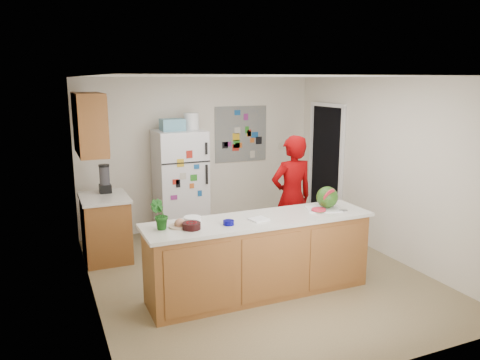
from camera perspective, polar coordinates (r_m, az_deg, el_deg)
name	(u,v)px	position (r m, az deg, el deg)	size (l,w,h in m)	color
floor	(256,275)	(6.17, 2.02, -11.50)	(4.00, 4.50, 0.02)	brown
wall_back	(199,154)	(7.85, -4.98, 3.19)	(4.00, 0.02, 2.50)	beige
wall_left	(88,196)	(5.27, -18.07, -1.82)	(0.02, 4.50, 2.50)	beige
wall_right	(387,168)	(6.88, 17.43, 1.40)	(0.02, 4.50, 2.50)	beige
ceiling	(258,76)	(5.66, 2.21, 12.58)	(4.00, 4.50, 0.02)	white
doorway	(326,167)	(8.04, 10.49, 1.58)	(0.03, 0.85, 2.04)	black
peninsula_base	(260,258)	(5.51, 2.40, -9.46)	(2.60, 0.62, 0.88)	brown
peninsula_top	(260,220)	(5.35, 2.44, -4.88)	(2.68, 0.70, 0.04)	silver
side_counter_base	(106,229)	(6.81, -16.04, -5.74)	(0.60, 0.80, 0.86)	brown
side_counter_top	(104,198)	(6.69, -16.27, -2.06)	(0.64, 0.84, 0.04)	silver
upper_cabinets	(89,124)	(6.46, -17.90, 6.54)	(0.35, 1.00, 0.80)	brown
refrigerator	(180,184)	(7.44, -7.29, -0.50)	(0.75, 0.70, 1.70)	silver
fridge_top_bin	(172,125)	(7.27, -8.25, 6.68)	(0.35, 0.28, 0.18)	#5999B2
photo_collage	(241,134)	(8.06, 0.12, 5.62)	(0.95, 0.01, 0.95)	slate
person	(292,198)	(6.50, 6.34, -2.16)	(0.63, 0.42, 1.73)	#6D0102
blender_appliance	(105,180)	(6.84, -16.17, 0.05)	(0.14, 0.14, 0.38)	black
cutting_board	(323,209)	(5.78, 10.14, -3.51)	(0.40, 0.30, 0.01)	white
watermelon	(327,197)	(5.79, 10.58, -2.08)	(0.26, 0.26, 0.26)	#275010
watermelon_slice	(319,210)	(5.68, 9.57, -3.58)	(0.17, 0.17, 0.02)	red
cherry_bowl	(192,226)	(4.98, -5.93, -5.58)	(0.20, 0.20, 0.07)	black
white_bowl	(192,220)	(5.22, -5.81, -4.81)	(0.20, 0.20, 0.06)	white
cobalt_bowl	(229,223)	(5.10, -1.41, -5.21)	(0.12, 0.12, 0.05)	#040261
plate	(180,226)	(5.08, -7.35, -5.59)	(0.24, 0.24, 0.02)	beige
paper_towel	(259,219)	(5.26, 2.30, -4.83)	(0.19, 0.17, 0.02)	white
keys	(343,210)	(5.77, 12.47, -3.64)	(0.10, 0.04, 0.01)	slate
potted_plant	(160,215)	(4.98, -9.78, -4.19)	(0.18, 0.14, 0.32)	#114210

